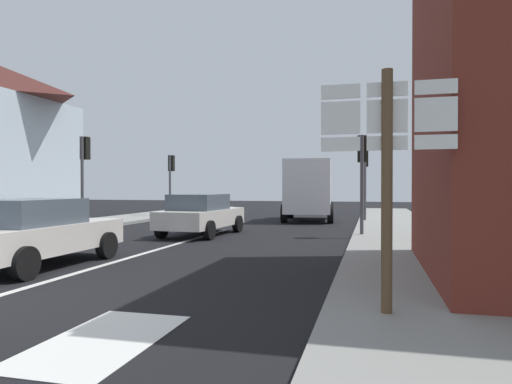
# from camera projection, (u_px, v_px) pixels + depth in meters

# --- Properties ---
(ground_plane) EXTENTS (80.00, 80.00, 0.00)m
(ground_plane) POSITION_uv_depth(u_px,v_px,m) (208.00, 235.00, 16.48)
(ground_plane) COLOR black
(sidewalk_right) EXTENTS (3.10, 44.00, 0.14)m
(sidewalk_right) POSITION_uv_depth(u_px,v_px,m) (406.00, 246.00, 12.91)
(sidewalk_right) COLOR gray
(sidewalk_right) RESTS_ON ground
(sidewalk_left) EXTENTS (3.10, 44.00, 0.14)m
(sidewalk_left) POSITION_uv_depth(u_px,v_px,m) (11.00, 234.00, 16.18)
(sidewalk_left) COLOR gray
(sidewalk_left) RESTS_ON ground
(lane_centre_stripe) EXTENTS (0.16, 12.00, 0.01)m
(lane_centre_stripe) POSITION_uv_depth(u_px,v_px,m) (158.00, 249.00, 12.61)
(lane_centre_stripe) COLOR silver
(lane_centre_stripe) RESTS_ON ground
(lane_turn_arrow) EXTENTS (1.20, 2.20, 0.01)m
(lane_turn_arrow) POSITION_uv_depth(u_px,v_px,m) (103.00, 340.00, 5.14)
(lane_turn_arrow) COLOR silver
(lane_turn_arrow) RESTS_ON ground
(sedan_near) EXTENTS (1.97, 4.20, 1.47)m
(sedan_near) POSITION_uv_depth(u_px,v_px,m) (34.00, 232.00, 9.87)
(sedan_near) COLOR beige
(sedan_near) RESTS_ON ground
(sedan_far) EXTENTS (2.17, 4.30, 1.47)m
(sedan_far) POSITION_uv_depth(u_px,v_px,m) (201.00, 214.00, 16.41)
(sedan_far) COLOR beige
(sedan_far) RESTS_ON ground
(delivery_truck) EXTENTS (2.82, 5.16, 3.05)m
(delivery_truck) POSITION_uv_depth(u_px,v_px,m) (309.00, 189.00, 23.39)
(delivery_truck) COLOR silver
(delivery_truck) RESTS_ON ground
(route_sign_post) EXTENTS (1.66, 0.14, 3.20)m
(route_sign_post) POSITION_uv_depth(u_px,v_px,m) (387.00, 165.00, 5.77)
(route_sign_post) COLOR brown
(route_sign_post) RESTS_ON ground
(traffic_light_near_right) EXTENTS (0.30, 0.49, 3.47)m
(traffic_light_near_right) POSITION_uv_depth(u_px,v_px,m) (362.00, 162.00, 15.51)
(traffic_light_near_right) COLOR #47474C
(traffic_light_near_right) RESTS_ON ground
(traffic_light_far_left) EXTENTS (0.30, 0.49, 3.53)m
(traffic_light_far_left) POSITION_uv_depth(u_px,v_px,m) (171.00, 171.00, 26.09)
(traffic_light_far_left) COLOR #47474C
(traffic_light_far_left) RESTS_ON ground
(traffic_light_near_left) EXTENTS (0.30, 0.49, 3.72)m
(traffic_light_near_left) POSITION_uv_depth(u_px,v_px,m) (84.00, 161.00, 18.22)
(traffic_light_near_left) COLOR #47474C
(traffic_light_near_left) RESTS_ON ground
(traffic_light_far_right) EXTENTS (0.30, 0.49, 3.61)m
(traffic_light_far_right) POSITION_uv_depth(u_px,v_px,m) (365.00, 167.00, 22.16)
(traffic_light_far_right) COLOR #47474C
(traffic_light_far_right) RESTS_ON ground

